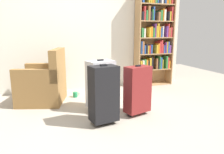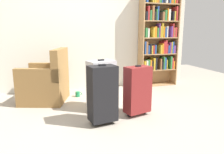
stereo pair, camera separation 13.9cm
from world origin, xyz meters
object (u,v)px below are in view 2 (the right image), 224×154
Objects in this scene: bookshelf at (158,35)px; suitcase_black at (103,94)px; armchair at (47,83)px; suitcase_dark_red at (138,90)px; mug at (78,94)px; suitcase_silver at (101,84)px.

bookshelf is 2.45m from suitcase_black.
armchair is 1.61m from suitcase_dark_red.
armchair is 1.36m from suitcase_black.
suitcase_dark_red reaches higher than mug.
suitcase_silver reaches higher than suitcase_dark_red.
bookshelf is at bearing 45.43° from suitcase_black.
suitcase_dark_red is (-1.11, -1.53, -0.73)m from bookshelf.
suitcase_silver reaches higher than mug.
armchair reaches higher than suitcase_silver.
mug is (-1.81, -0.41, -1.05)m from bookshelf.
bookshelf is 2.30× the size of armchair.
armchair is at bearing -167.69° from bookshelf.
suitcase_black is at bearing -134.57° from bookshelf.
armchair is at bearing 140.59° from suitcase_dark_red.
suitcase_dark_red is at bearing -125.90° from bookshelf.
suitcase_dark_red is at bearing 14.83° from suitcase_black.
bookshelf reaches higher than suitcase_dark_red.
mug is at bearing 110.01° from suitcase_silver.
armchair is at bearing -168.80° from mug.
mug is 0.87m from suitcase_silver.
mug is at bearing -167.36° from bookshelf.
bookshelf is 2.85× the size of suitcase_dark_red.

